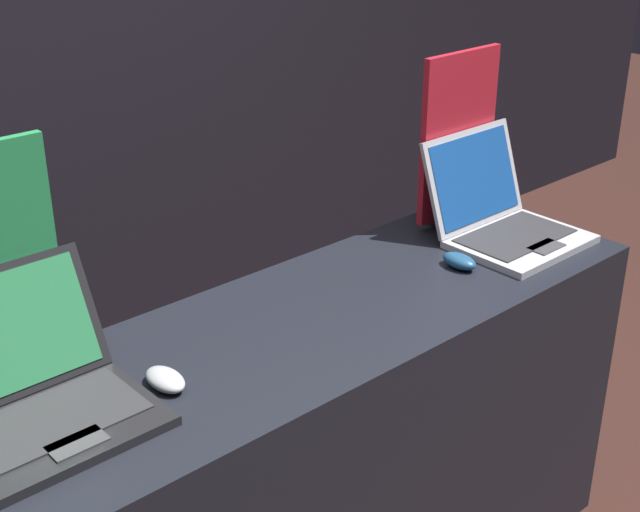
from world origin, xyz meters
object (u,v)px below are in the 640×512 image
at_px(laptop_back, 502,216).
at_px(promo_stand_back, 458,142).
at_px(mouse_front, 165,380).
at_px(laptop_front, 37,390).
at_px(mouse_back, 459,261).

distance_m(laptop_back, promo_stand_back, 0.24).
relative_size(laptop_back, promo_stand_back, 0.74).
bearing_deg(mouse_front, promo_stand_back, 9.68).
distance_m(laptop_front, mouse_front, 0.25).
bearing_deg(mouse_front, laptop_front, 163.44).
bearing_deg(laptop_back, mouse_front, -179.18).
xyz_separation_m(mouse_front, mouse_back, (0.87, -0.03, 0.00)).
height_order(mouse_front, mouse_back, mouse_back).
distance_m(laptop_front, mouse_back, 1.11).
height_order(laptop_back, mouse_back, laptop_back).
bearing_deg(laptop_front, mouse_back, -5.36).
bearing_deg(laptop_front, laptop_back, -2.32).
bearing_deg(promo_stand_back, mouse_front, -170.32).
bearing_deg(laptop_front, promo_stand_back, 5.05).
bearing_deg(mouse_front, laptop_back, 0.82).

